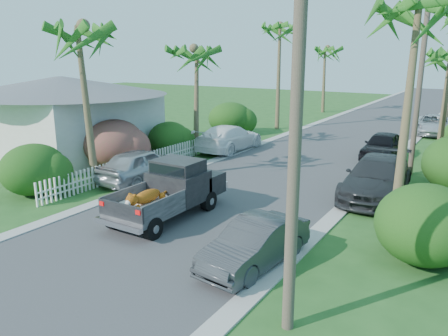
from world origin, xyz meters
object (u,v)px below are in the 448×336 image
Objects in this scene: parked_car_rm at (377,178)px; parked_car_ln at (141,165)px; palm_l_b at (196,49)px; utility_pole_b at (420,81)px; parked_car_rd at (433,125)px; house_left at (63,119)px; parked_car_rn at (255,244)px; palm_l_c at (280,26)px; parked_car_rf at (383,146)px; palm_r_a at (418,3)px; utility_pole_a at (296,120)px; pickup_truck at (174,189)px; parked_car_lf at (229,138)px; palm_l_a at (80,27)px; palm_l_d at (326,48)px.

parked_car_ln is at bearing -163.57° from parked_car_rm.
utility_pole_b reaches higher than palm_l_b.
house_left is at bearing -139.32° from parked_car_rd.
parked_car_rn is at bearing -98.89° from utility_pole_b.
palm_l_c is (-9.60, 21.78, 7.26)m from parked_car_rn.
parked_car_rf is 0.51× the size of palm_r_a.
palm_r_a reaches higher than house_left.
utility_pole_a is at bearing -82.53° from parked_car_rf.
pickup_truck is 24.49m from parked_car_rd.
parked_car_lf is (-4.09, 10.71, -0.21)m from pickup_truck.
parked_car_rd is at bearing -115.32° from parked_car_ln.
pickup_truck is at bearing 146.77° from parked_car_ln.
utility_pole_b is (10.60, 0.05, 3.80)m from parked_car_lf.
parked_car_rn is at bearing 151.37° from parked_car_ln.
parked_car_rf is at bearing 19.94° from palm_l_b.
pickup_truck is at bearing -21.48° from house_left.
parked_car_lf is (-8.60, 12.73, 0.14)m from parked_car_rn.
palm_l_a is 15.64m from utility_pole_b.
house_left reaches higher than parked_car_rm.
parked_car_lf is at bearing -133.33° from parked_car_rd.
parked_car_rd is (5.91, 23.77, -0.29)m from pickup_truck.
palm_r_a is at bearing -24.61° from palm_l_b.
palm_l_d is at bearing 99.98° from pickup_truck.
palm_r_a is (12.50, 3.00, 0.49)m from palm_l_a.
palm_l_c is (0.20, 19.00, 0.98)m from palm_l_a.
utility_pole_b is (6.51, 10.76, 3.59)m from pickup_truck.
parked_car_rm is at bearing -51.05° from palm_l_c.
pickup_truck is 13.08m from utility_pole_b.
parked_car_rf is (4.51, 13.53, -0.26)m from pickup_truck.
house_left reaches higher than parked_car_rf.
parked_car_rm is 28.63m from palm_l_d.
utility_pole_a is 1.00× the size of utility_pole_b.
pickup_truck is at bearing -107.38° from parked_car_rf.
parked_car_ln is 0.62× the size of palm_l_b.
parked_car_rf is 10.33m from parked_car_rd.
palm_r_a is at bearing 13.50° from palm_l_a.
parked_car_rn is 0.86× the size of parked_car_ln.
palm_r_a is (2.70, -9.77, 6.67)m from parked_car_rf.
pickup_truck reaches higher than parked_car_lf.
parked_car_rn is (4.51, -2.02, -0.36)m from pickup_truck.
parked_car_rd is 21.14m from palm_r_a.
palm_l_a reaches higher than parked_car_ln.
palm_l_d is at bearing 76.46° from house_left.
parked_car_rd is 0.94× the size of parked_car_lf.
palm_l_b is at bearing 38.88° from house_left.
parked_car_lf is (0.00, 8.02, 0.01)m from parked_car_ln.
palm_l_c is 1.02× the size of utility_pole_a.
utility_pole_a reaches higher than parked_car_ln.
palm_r_a is at bearing -65.43° from palm_l_d.
parked_car_lf is 10.06m from house_left.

